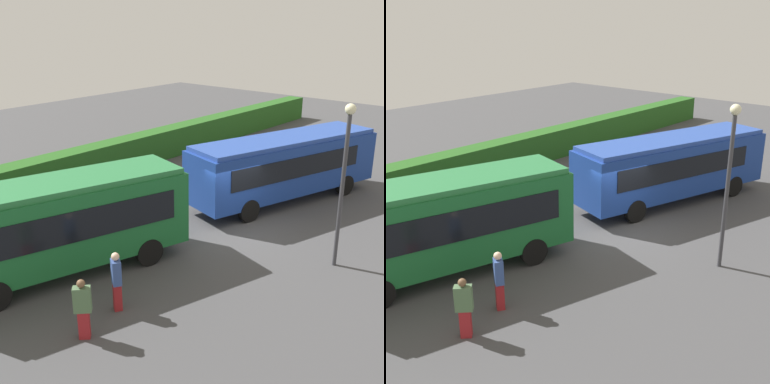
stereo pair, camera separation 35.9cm
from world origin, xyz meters
The scene contains 7 objects.
ground_plane centered at (0.00, 0.00, 0.00)m, with size 64.00×64.00×0.00m, color #424244.
bus_green centered at (-6.91, 2.33, 1.91)m, with size 8.85×4.59×3.34m.
bus_blue centered at (4.09, 0.37, 1.79)m, with size 10.05×5.05×3.09m.
person_left centered at (-8.82, -1.11, 0.95)m, with size 0.52×0.52×1.81m.
person_center centered at (-7.30, -0.76, 1.02)m, with size 0.43×0.47×1.91m.
hedge_row centered at (0.00, 9.93, 0.86)m, with size 44.00×1.27×1.72m, color #24571C.
lamppost centered at (-0.39, -4.44, 3.58)m, with size 0.36×0.36×5.75m.
Camera 1 is at (-15.79, -11.00, 8.53)m, focal length 47.04 mm.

